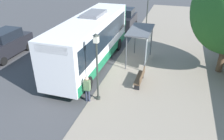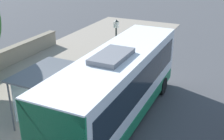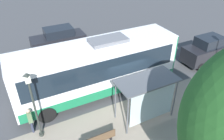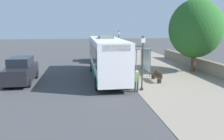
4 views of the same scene
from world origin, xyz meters
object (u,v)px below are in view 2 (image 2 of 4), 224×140
at_px(pedestrian, 125,66).
at_px(bus, 119,85).
at_px(bench, 70,82).
at_px(bus_shelter, 40,79).
at_px(street_lamp_near, 116,45).

bearing_deg(pedestrian, bus, -71.01).
distance_m(pedestrian, bench, 3.66).
xyz_separation_m(bus, bus_shelter, (-3.47, -1.38, 0.21)).
bearing_deg(bus_shelter, bus, 21.65).
distance_m(bus_shelter, street_lamp_near, 5.73).
bearing_deg(bus_shelter, street_lamp_near, 75.63).
height_order(bus, bus_shelter, bus).
relative_size(bus_shelter, street_lamp_near, 0.84).
bearing_deg(bus, bus_shelter, -158.35).
xyz_separation_m(pedestrian, bench, (-2.45, -2.68, -0.43)).
bearing_deg(pedestrian, street_lamp_near, -145.67).
bearing_deg(bus_shelter, pedestrian, 71.98).
distance_m(bus, bench, 4.63).
bearing_deg(bench, bus_shelter, -80.50).
xyz_separation_m(pedestrian, street_lamp_near, (-0.49, -0.34, 1.43)).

